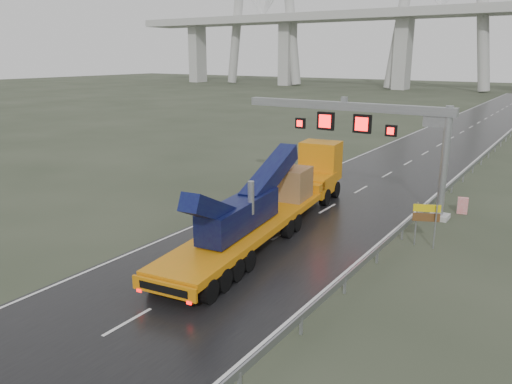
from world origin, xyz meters
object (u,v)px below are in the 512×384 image
Objects in this scene: heavy_haul_truck at (281,194)px; striped_barrier at (463,206)px; sign_gantry at (372,126)px; exit_sign_pair at (426,217)px.

heavy_haul_truck is 19.17× the size of striped_barrier.
sign_gantry is at bearing 55.82° from heavy_haul_truck.
exit_sign_pair is 2.25× the size of striped_barrier.
exit_sign_pair is at bearing -107.22° from striped_barrier.
striped_barrier is at bearing 63.66° from exit_sign_pair.
heavy_haul_truck reaches higher than striped_barrier.
sign_gantry is 8.07m from heavy_haul_truck.
striped_barrier is (9.00, 8.41, -1.34)m from heavy_haul_truck.
exit_sign_pair is (5.33, -5.39, -3.89)m from sign_gantry.
striped_barrier is at bearing 19.13° from sign_gantry.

